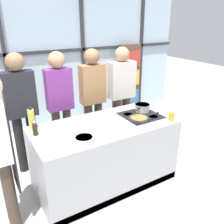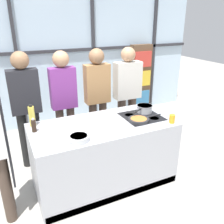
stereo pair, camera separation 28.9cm
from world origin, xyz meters
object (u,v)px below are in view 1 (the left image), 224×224
object	(u,v)px
mixing_bowl	(84,139)
oil_bottle	(32,119)
juice_glass_near	(171,117)
spectator_far_right	(122,91)
frying_pan	(139,119)
spectator_center_left	(60,100)
white_plate	(78,133)
spectator_far_left	(22,106)
chef	(0,144)
spectator_center_right	(93,95)
pepper_grinder	(35,129)
saucepan	(142,107)

from	to	relation	value
mixing_bowl	oil_bottle	size ratio (longest dim) A/B	0.83
juice_glass_near	spectator_far_right	bearing A→B (deg)	89.64
frying_pan	spectator_center_left	bearing A→B (deg)	126.91
spectator_center_left	frying_pan	world-z (taller)	spectator_center_left
spectator_far_right	white_plate	distance (m)	1.54
spectator_far_left	frying_pan	distance (m)	1.64
spectator_far_right	mixing_bowl	world-z (taller)	spectator_far_right
spectator_far_right	white_plate	world-z (taller)	spectator_far_right
spectator_center_left	oil_bottle	xyz separation A→B (m)	(-0.55, -0.53, 0.01)
spectator_far_left	white_plate	size ratio (longest dim) A/B	7.46
chef	juice_glass_near	bearing A→B (deg)	83.19
spectator_center_right	white_plate	world-z (taller)	spectator_center_right
chef	mixing_bowl	size ratio (longest dim) A/B	7.26
spectator_center_left	spectator_far_right	xyz separation A→B (m)	(1.11, 0.00, -0.03)
spectator_center_left	juice_glass_near	world-z (taller)	spectator_center_left
frying_pan	juice_glass_near	bearing A→B (deg)	-32.38
spectator_center_right	pepper_grinder	xyz separation A→B (m)	(-1.11, -0.71, -0.04)
chef	spectator_center_right	world-z (taller)	spectator_center_right
white_plate	juice_glass_near	world-z (taller)	juice_glass_near
chef	spectator_center_left	xyz separation A→B (m)	(0.95, 0.97, 0.01)
pepper_grinder	oil_bottle	bearing A→B (deg)	86.75
oil_bottle	juice_glass_near	distance (m)	1.79
white_plate	oil_bottle	world-z (taller)	oil_bottle
frying_pan	oil_bottle	xyz separation A→B (m)	(-1.29, 0.46, 0.11)
chef	oil_bottle	world-z (taller)	chef
saucepan	juice_glass_near	size ratio (longest dim) A/B	3.47
spectator_center_left	oil_bottle	distance (m)	0.76
spectator_far_right	frying_pan	xyz separation A→B (m)	(-0.37, -0.99, -0.07)
spectator_center_right	saucepan	bearing A→B (deg)	120.02
white_plate	spectator_far_left	bearing A→B (deg)	115.43
spectator_far_left	pepper_grinder	bearing A→B (deg)	89.81
white_plate	juice_glass_near	xyz separation A→B (m)	(1.22, -0.29, 0.05)
spectator_center_left	juice_glass_near	distance (m)	1.64
spectator_center_left	frying_pan	size ratio (longest dim) A/B	3.45
saucepan	pepper_grinder	size ratio (longest dim) A/B	2.17
chef	spectator_far_right	size ratio (longest dim) A/B	0.99
spectator_center_left	spectator_far_right	bearing A→B (deg)	-180.00
saucepan	white_plate	distance (m)	1.11
spectator_far_left	spectator_far_right	bearing A→B (deg)	180.00
saucepan	pepper_grinder	world-z (taller)	pepper_grinder
spectator_center_right	frying_pan	size ratio (longest dim) A/B	3.46
chef	spectator_far_left	world-z (taller)	spectator_far_left
oil_bottle	spectator_center_left	bearing A→B (deg)	44.27
spectator_far_right	saucepan	bearing A→B (deg)	80.40
spectator_center_left	frying_pan	xyz separation A→B (m)	(0.74, -0.99, -0.10)
spectator_center_left	spectator_far_left	bearing A→B (deg)	-0.00
spectator_far_left	spectator_far_right	world-z (taller)	spectator_far_left
white_plate	juice_glass_near	distance (m)	1.25
spectator_far_left	white_plate	world-z (taller)	spectator_far_left
spectator_center_right	frying_pan	world-z (taller)	spectator_center_right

